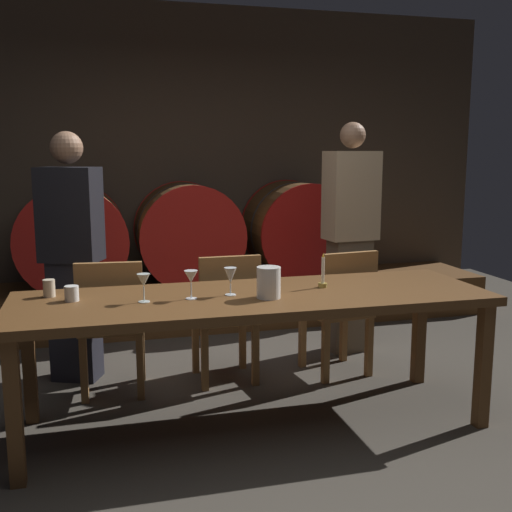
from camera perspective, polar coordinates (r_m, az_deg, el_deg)
name	(u,v)px	position (r m, az deg, el deg)	size (l,w,h in m)	color
ground_plane	(257,438)	(3.47, 0.12, -16.55)	(7.95, 7.95, 0.00)	#3F3A33
back_wall	(179,162)	(5.99, -7.17, 8.67)	(6.12, 0.24, 2.87)	#473A2D
barrel_shelf	(190,302)	(5.61, -6.14, -4.32)	(5.51, 0.90, 0.36)	brown
wine_barrel_left	(73,238)	(5.44, -16.66, 1.62)	(0.91, 0.78, 0.91)	brown
wine_barrel_center	(188,234)	(5.49, -6.37, 2.05)	(0.91, 0.78, 0.91)	#513319
wine_barrel_right	(297,230)	(5.73, 3.86, 2.40)	(0.91, 0.78, 0.91)	#513319
dining_table	(254,306)	(3.39, -0.15, -4.71)	(2.61, 0.82, 0.76)	brown
chair_left	(112,321)	(3.96, -13.28, -5.91)	(0.44, 0.44, 0.88)	olive
chair_center	(227,312)	(4.07, -2.74, -5.22)	(0.41, 0.41, 0.88)	olive
chair_right	(341,306)	(4.24, 7.94, -4.67)	(0.45, 0.45, 0.88)	olive
guest_left	(72,255)	(4.24, -16.74, 0.05)	(0.44, 0.37, 1.66)	black
guest_right	(350,237)	(4.71, 8.74, 1.80)	(0.40, 0.27, 1.75)	brown
candle_center	(323,278)	(3.56, 6.23, -2.04)	(0.05, 0.05, 0.20)	olive
pitcher	(269,282)	(3.28, 1.19, -2.48)	(0.13, 0.13, 0.17)	white
wine_glass_left	(144,281)	(3.24, -10.42, -2.32)	(0.07, 0.07, 0.15)	silver
wine_glass_center	(191,278)	(3.27, -6.07, -2.02)	(0.07, 0.07, 0.15)	white
wine_glass_right	(230,276)	(3.34, -2.40, -1.90)	(0.07, 0.07, 0.15)	white
cup_left	(49,288)	(3.50, -18.69, -2.85)	(0.06, 0.06, 0.09)	beige
cup_right	(72,293)	(3.36, -16.77, -3.36)	(0.07, 0.07, 0.08)	white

